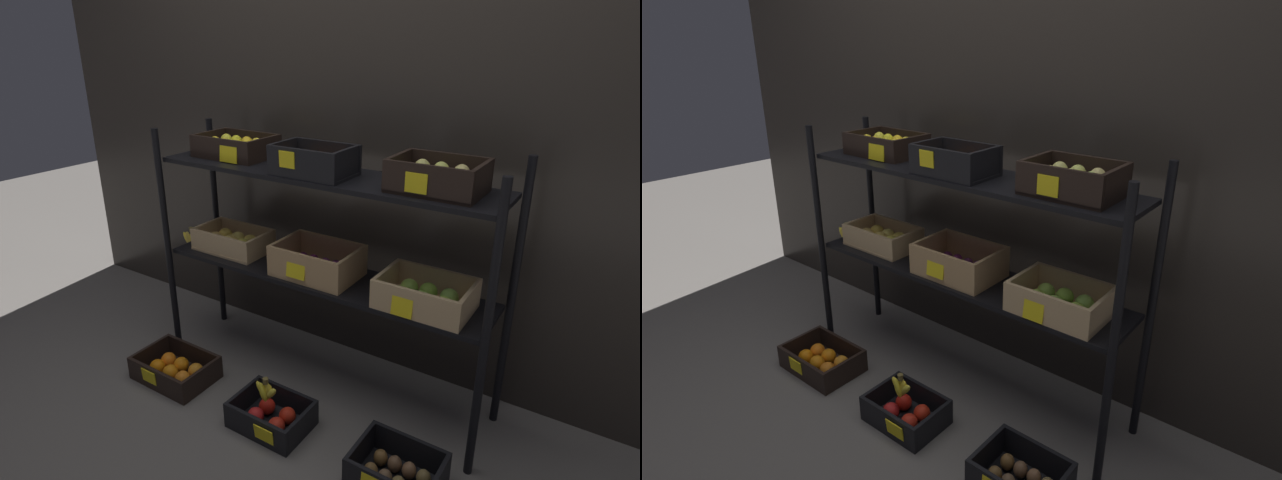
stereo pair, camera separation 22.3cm
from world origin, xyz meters
TOP-DOWN VIEW (x-y plane):
  - ground_plane at (0.00, 0.00)m, footprint 10.00×10.00m
  - storefront_wall at (0.00, 0.37)m, footprint 3.96×0.12m
  - display_rack at (0.00, -0.00)m, footprint 1.69×0.38m
  - crate_ground_orange at (-0.59, -0.37)m, footprint 0.37×0.26m
  - crate_ground_apple_red at (0.00, -0.38)m, footprint 0.32×0.24m
  - crate_ground_kiwi at (0.58, -0.37)m, footprint 0.32×0.25m
  - banana_bunch_loose at (-0.02, -0.38)m, footprint 0.12×0.05m

SIDE VIEW (x-z plane):
  - ground_plane at x=0.00m, z-range 0.00..0.00m
  - crate_ground_orange at x=-0.59m, z-range -0.01..0.10m
  - crate_ground_apple_red at x=0.00m, z-range -0.01..0.11m
  - crate_ground_kiwi at x=0.58m, z-range -0.02..0.12m
  - banana_bunch_loose at x=-0.02m, z-range 0.11..0.22m
  - display_rack at x=0.00m, z-range 0.21..1.36m
  - storefront_wall at x=0.00m, z-range 0.00..2.33m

